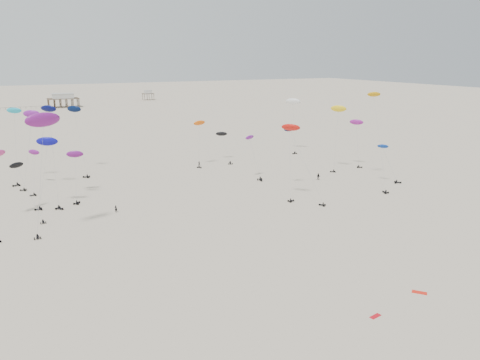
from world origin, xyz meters
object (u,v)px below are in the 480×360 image
pavilion_small (148,96)px  rig_0 (52,137)px  rig_4 (199,130)px  spectator_0 (116,212)px  rig_9 (338,116)px  pavilion_main (63,101)px

pavilion_small → rig_0: 285.81m
rig_4 → spectator_0: rig_4 is taller
rig_0 → rig_4: bearing=166.5°
rig_9 → pavilion_main: bearing=34.0°
pavilion_main → rig_9: 246.78m
pavilion_small → spectator_0: 294.79m
pavilion_main → rig_4: size_ratio=1.38×
rig_0 → spectator_0: 24.15m
rig_4 → spectator_0: size_ratio=7.80×
pavilion_small → rig_0: (-98.21, -268.08, 13.06)m
pavilion_main → spectator_0: pavilion_main is taller
rig_0 → rig_9: 83.03m
pavilion_main → spectator_0: 252.24m
spectator_0 → rig_4: bearing=-98.2°
pavilion_small → spectator_0: bearing=-107.2°
pavilion_small → rig_9: size_ratio=0.44×
pavilion_main → rig_4: bearing=-85.1°
pavilion_main → pavilion_small: 76.16m
pavilion_small → rig_4: rig_4 is taller
pavilion_main → pavilion_small: pavilion_main is taller
pavilion_small → rig_4: size_ratio=0.59×
pavilion_small → rig_9: (-15.21, -270.28, 13.50)m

